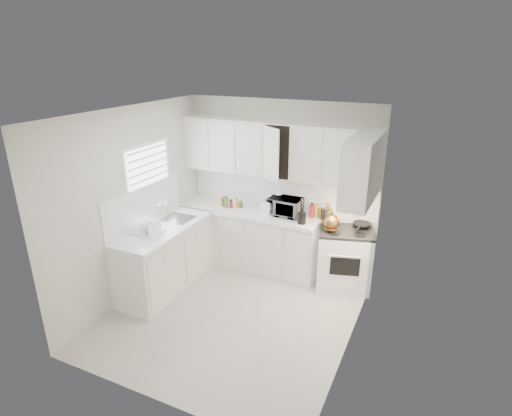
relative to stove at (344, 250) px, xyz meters
The scene contains 35 objects.
floor 1.81m from the stove, 130.56° to the right, with size 3.20×3.20×0.00m, color beige.
ceiling 2.66m from the stove, 130.56° to the right, with size 3.20×3.20×0.00m, color white.
wall_back 1.36m from the stove, 165.11° to the left, with size 3.00×3.00×0.00m, color beige.
wall_front 3.19m from the stove, 111.02° to the right, with size 3.00×3.00×0.00m, color beige.
wall_left 3.01m from the stove, 153.51° to the right, with size 3.20×3.20×0.00m, color beige.
wall_right 1.54m from the stove, 73.56° to the right, with size 3.20×3.20×0.00m, color beige.
window_blinds 2.93m from the stove, 159.83° to the right, with size 0.06×0.96×1.06m, color white, non-canonical shape.
lower_cabinets_back 1.51m from the stove, behind, with size 2.22×0.60×0.90m, color beige, non-canonical shape.
lower_cabinets_left 2.57m from the stove, 154.52° to the right, with size 0.60×1.60×0.90m, color beige, non-canonical shape.
countertop_back 1.55m from the stove, behind, with size 2.24×0.64×0.05m, color silver.
countertop_left 2.58m from the stove, 154.42° to the right, with size 0.64×1.62×0.05m, color silver.
backsplash_back 1.32m from the stove, 165.59° to the left, with size 2.98×0.02×0.55m, color silver.
backsplash_left 2.90m from the stove, 157.05° to the right, with size 0.02×1.60×0.55m, color silver.
upper_cabinets_back 1.46m from the stove, behind, with size 3.00×0.33×0.80m, color beige, non-canonical shape.
upper_cabinets_right 1.07m from the stove, 65.57° to the right, with size 0.33×0.90×0.80m, color beige, non-canonical shape.
sink 2.48m from the stove, 161.90° to the right, with size 0.42×0.38×0.30m, color gray, non-canonical shape.
stove is the anchor object (origin of this frame).
tea_kettle 0.55m from the stove, 138.37° to the right, with size 0.27×0.23×0.25m, color #9A622A, non-canonical shape.
frying_pan 0.46m from the stove, 41.63° to the left, with size 0.25×0.42×0.04m, color black, non-canonical shape.
microwave 1.08m from the stove, behind, with size 0.48×0.26×0.32m, color gray.
rice_cooker 1.28m from the stove, behind, with size 0.25×0.25×0.25m, color white, non-canonical shape.
paper_towel 1.22m from the stove, behind, with size 0.12×0.12×0.27m, color white.
utensil_crock 0.85m from the stove, 164.01° to the right, with size 0.13×0.13×0.39m, color black, non-canonical shape.
dish_rack 2.78m from the stove, 150.19° to the right, with size 0.39×0.29×0.21m, color white, non-canonical shape.
spice_left_0 2.02m from the stove, behind, with size 0.06×0.06×0.13m, color brown.
spice_left_1 1.94m from the stove, behind, with size 0.06×0.06×0.13m, color #48832B.
spice_left_2 1.87m from the stove, behind, with size 0.06×0.06×0.13m, color #AA162D.
spice_left_3 1.80m from the stove, behind, with size 0.06×0.06×0.13m, color gold.
spice_left_4 1.73m from the stove, behind, with size 0.06×0.06×0.13m, color #4F4016.
sauce_right_0 0.73m from the stove, 163.70° to the left, with size 0.06×0.06×0.19m, color #AA162D.
sauce_right_1 0.68m from the stove, 168.63° to the left, with size 0.06×0.06×0.19m, color gold.
sauce_right_2 0.66m from the stove, 159.79° to the left, with size 0.06×0.06×0.19m, color #4F4016.
sauce_right_3 0.61m from the stove, 165.39° to the left, with size 0.06×0.06×0.19m, color black.
sauce_right_4 0.59m from the stove, 153.60° to the left, with size 0.06×0.06×0.19m, color brown.
sauce_right_5 0.55m from the stove, 159.65° to the left, with size 0.06×0.06×0.19m, color #48832B.
Camera 1 is at (2.21, -4.06, 3.24)m, focal length 29.15 mm.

